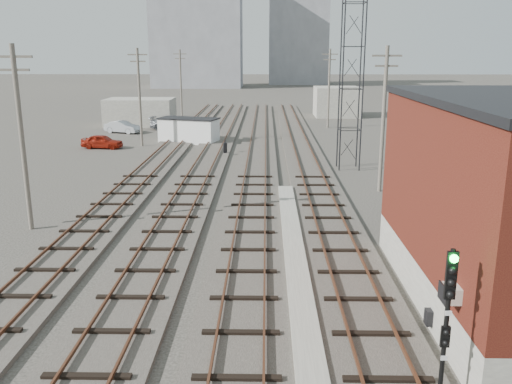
{
  "coord_description": "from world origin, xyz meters",
  "views": [
    {
      "loc": [
        -0.76,
        -5.62,
        8.58
      ],
      "look_at": [
        -1.21,
        19.11,
        2.2
      ],
      "focal_mm": 38.0,
      "sensor_mm": 36.0,
      "label": 1
    }
  ],
  "objects_px": {
    "site_trailer": "(189,130)",
    "car_silver": "(123,127)",
    "car_red": "(102,141)",
    "car_grey": "(173,123)",
    "switch_stand": "(225,148)",
    "signal_mast": "(448,314)"
  },
  "relations": [
    {
      "from": "site_trailer",
      "to": "switch_stand",
      "type": "bearing_deg",
      "value": -42.31
    },
    {
      "from": "car_silver",
      "to": "switch_stand",
      "type": "bearing_deg",
      "value": -116.65
    },
    {
      "from": "car_red",
      "to": "car_silver",
      "type": "xyz_separation_m",
      "value": [
        -0.64,
        9.82,
        0.02
      ]
    },
    {
      "from": "car_red",
      "to": "car_grey",
      "type": "distance_m",
      "value": 13.14
    },
    {
      "from": "car_silver",
      "to": "car_red",
      "type": "bearing_deg",
      "value": -156.21
    },
    {
      "from": "signal_mast",
      "to": "switch_stand",
      "type": "height_order",
      "value": "signal_mast"
    },
    {
      "from": "site_trailer",
      "to": "car_red",
      "type": "distance_m",
      "value": 8.33
    },
    {
      "from": "car_grey",
      "to": "car_silver",
      "type": "bearing_deg",
      "value": 123.91
    },
    {
      "from": "site_trailer",
      "to": "car_silver",
      "type": "xyz_separation_m",
      "value": [
        -8.18,
        6.35,
        -0.56
      ]
    },
    {
      "from": "switch_stand",
      "to": "site_trailer",
      "type": "relative_size",
      "value": 0.2
    },
    {
      "from": "car_silver",
      "to": "car_grey",
      "type": "bearing_deg",
      "value": -43.56
    },
    {
      "from": "car_grey",
      "to": "site_trailer",
      "type": "bearing_deg",
      "value": -153.42
    },
    {
      "from": "site_trailer",
      "to": "car_silver",
      "type": "relative_size",
      "value": 1.55
    },
    {
      "from": "site_trailer",
      "to": "car_grey",
      "type": "height_order",
      "value": "site_trailer"
    },
    {
      "from": "switch_stand",
      "to": "car_grey",
      "type": "distance_m",
      "value": 17.07
    },
    {
      "from": "car_red",
      "to": "signal_mast",
      "type": "bearing_deg",
      "value": -146.08
    },
    {
      "from": "signal_mast",
      "to": "car_grey",
      "type": "distance_m",
      "value": 51.66
    },
    {
      "from": "site_trailer",
      "to": "car_silver",
      "type": "distance_m",
      "value": 10.38
    },
    {
      "from": "site_trailer",
      "to": "car_red",
      "type": "xyz_separation_m",
      "value": [
        -7.55,
        -3.47,
        -0.58
      ]
    },
    {
      "from": "car_red",
      "to": "switch_stand",
      "type": "bearing_deg",
      "value": -99.19
    },
    {
      "from": "car_red",
      "to": "site_trailer",
      "type": "bearing_deg",
      "value": -59.24
    },
    {
      "from": "switch_stand",
      "to": "site_trailer",
      "type": "bearing_deg",
      "value": 101.98
    }
  ]
}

